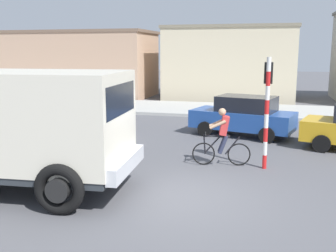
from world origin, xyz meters
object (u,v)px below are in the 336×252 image
car_red_near (66,118)px  truck_foreground (18,123)px  cyclist (222,137)px  car_white_mid (243,116)px  traffic_light_pole (267,97)px

car_red_near → truck_foreground: bearing=-72.4°
car_red_near → cyclist: bearing=-19.5°
cyclist → car_white_mid: size_ratio=0.40×
cyclist → car_red_near: 6.64m
traffic_light_pole → car_white_mid: (-0.91, 4.41, -1.25)m
car_white_mid → traffic_light_pole: bearing=-78.3°
traffic_light_pole → car_red_near: bearing=163.9°
cyclist → traffic_light_pole: traffic_light_pole is taller
truck_foreground → traffic_light_pole: traffic_light_pole is taller
traffic_light_pole → cyclist: bearing=-178.2°
truck_foreground → cyclist: bearing=36.7°
cyclist → truck_foreground: bearing=-143.3°
truck_foreground → cyclist: 5.67m
car_red_near → car_white_mid: size_ratio=0.97×
cyclist → car_red_near: bearing=160.5°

